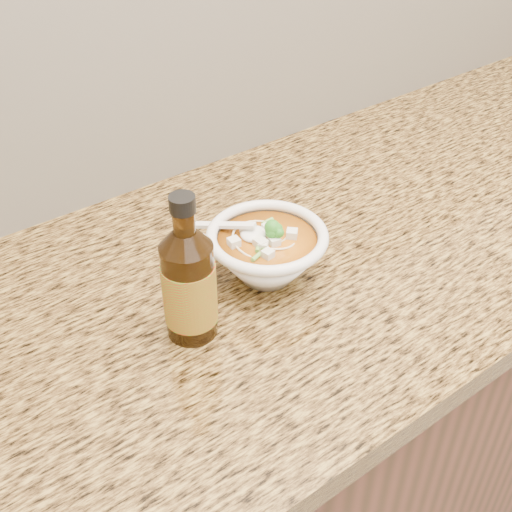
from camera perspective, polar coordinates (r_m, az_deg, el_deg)
cabinet at (r=1.39m, az=6.15°, el=-13.37°), size 4.00×0.65×0.86m
counter_slab at (r=1.08m, az=7.72°, el=1.81°), size 4.00×0.68×0.04m
soup_bowl at (r=0.93m, az=0.97°, el=0.27°), size 0.18×0.18×0.10m
hot_sauce_bottle at (r=0.82m, az=-5.97°, el=-2.55°), size 0.08×0.08×0.21m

